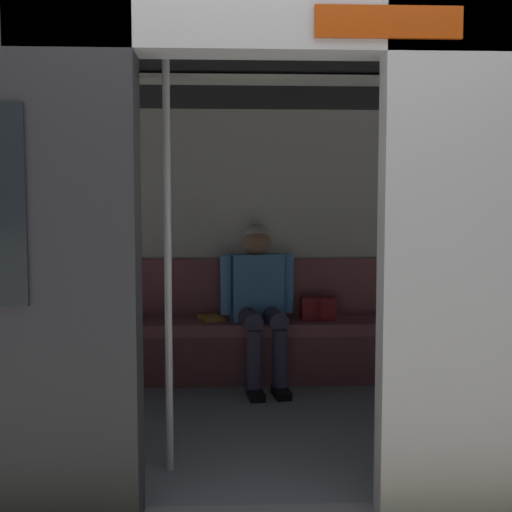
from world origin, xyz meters
TOP-DOWN VIEW (x-y plane):
  - train_car at (0.06, -1.09)m, footprint 6.40×2.50m
  - bench_seat at (0.00, -1.99)m, footprint 2.66×0.44m
  - person_seated at (-0.07, -1.94)m, footprint 0.55×0.71m
  - handbag at (-0.53, -2.03)m, footprint 0.26×0.15m
  - book at (0.29, -2.06)m, footprint 0.22×0.26m
  - grab_pole_door at (0.42, -0.47)m, footprint 0.04×0.04m

SIDE VIEW (x-z plane):
  - bench_seat at x=0.00m, z-range 0.12..0.58m
  - book at x=0.29m, z-range 0.46..0.48m
  - handbag at x=-0.53m, z-range 0.46..0.63m
  - person_seated at x=-0.07m, z-range 0.08..1.27m
  - grab_pole_door at x=0.42m, z-range 0.00..2.05m
  - train_car at x=0.06m, z-range 0.34..2.53m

